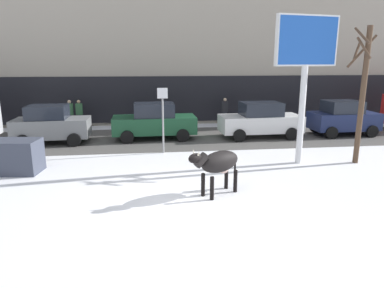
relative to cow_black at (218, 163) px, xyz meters
The scene contains 15 objects.
ground_plane 1.70m from the cow_black, 143.86° to the right, with size 120.00×120.00×0.00m, color white.
road_strip 8.10m from the cow_black, 97.98° to the left, with size 60.00×5.60×0.01m, color #514F4C.
building_facade 16.09m from the cow_black, 94.23° to the left, with size 44.00×6.10×13.00m.
cow_black is the anchor object (origin of this frame).
billboard 5.84m from the cow_black, 37.26° to the left, with size 2.52×0.61×5.56m.
car_grey_hatchback 10.13m from the cow_black, 131.44° to the left, with size 3.54×1.99×1.86m.
car_darkgreen_sedan 8.20m from the cow_black, 102.20° to the left, with size 4.24×2.06×1.84m.
car_white_sedan 8.57m from the cow_black, 63.89° to the left, with size 4.24×2.06×1.84m.
car_navy_hatchback 11.42m from the cow_black, 42.67° to the left, with size 3.54×1.99×1.86m.
pedestrian_near_billboard 12.56m from the cow_black, 118.52° to the left, with size 0.36×0.24×1.73m.
pedestrian_by_cars 12.82m from the cow_black, 120.58° to the left, with size 0.36×0.24×1.73m.
pedestrian_far_left 11.34m from the cow_black, 76.73° to the left, with size 0.36×0.24×1.73m.
bare_tree_left_lot 6.88m from the cow_black, 23.90° to the left, with size 1.17×1.07×5.19m.
dumpster 7.43m from the cow_black, 156.29° to the left, with size 1.70×1.10×1.20m, color #383D4C.
street_sign 5.35m from the cow_black, 105.34° to the left, with size 0.44×0.08×2.82m.
Camera 1 is at (-0.88, -8.99, 3.96)m, focal length 32.82 mm.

